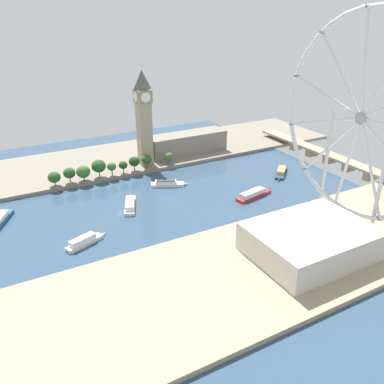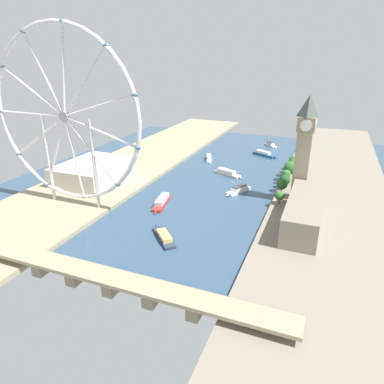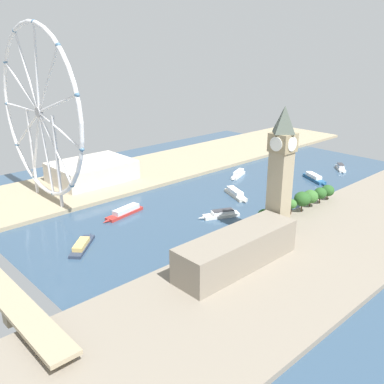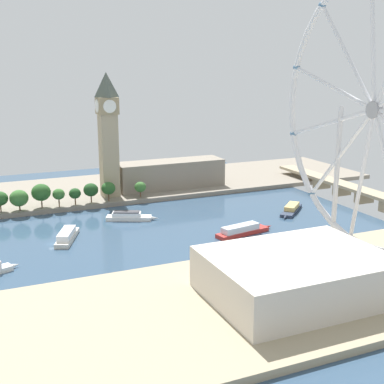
# 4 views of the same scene
# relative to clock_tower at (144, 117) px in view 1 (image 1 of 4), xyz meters

# --- Properties ---
(ground_plane) EXTENTS (372.80, 372.80, 0.00)m
(ground_plane) POSITION_rel_clock_tower_xyz_m (74.55, -51.33, -45.62)
(ground_plane) COLOR #334C66
(riverbank_left) EXTENTS (90.00, 520.00, 3.00)m
(riverbank_left) POSITION_rel_clock_tower_xyz_m (-26.85, -51.33, -44.12)
(riverbank_left) COLOR gray
(riverbank_left) RESTS_ON ground_plane
(riverbank_right) EXTENTS (90.00, 520.00, 3.00)m
(riverbank_right) POSITION_rel_clock_tower_xyz_m (175.95, -51.33, -44.12)
(riverbank_right) COLOR tan
(riverbank_right) RESTS_ON ground_plane
(clock_tower) EXTENTS (13.82, 13.82, 81.84)m
(clock_tower) POSITION_rel_clock_tower_xyz_m (0.00, 0.00, 0.00)
(clock_tower) COLOR tan
(clock_tower) RESTS_ON riverbank_left
(parliament_block) EXTENTS (22.00, 77.56, 19.11)m
(parliament_block) POSITION_rel_clock_tower_xyz_m (-8.04, 46.78, -33.06)
(parliament_block) COLOR gray
(parliament_block) RESTS_ON riverbank_left
(tree_row_embankment) EXTENTS (12.90, 109.20, 14.99)m
(tree_row_embankment) POSITION_rel_clock_tower_xyz_m (13.10, -43.62, -34.39)
(tree_row_embankment) COLOR #513823
(tree_row_embankment) RESTS_ON riverbank_left
(ferris_wheel) EXTENTS (126.63, 3.20, 130.66)m
(ferris_wheel) POSITION_rel_clock_tower_xyz_m (160.86, 75.32, 24.66)
(ferris_wheel) COLOR silver
(ferris_wheel) RESTS_ON riverbank_right
(riverside_hall) EXTENTS (50.66, 67.10, 16.70)m
(riverside_hall) POSITION_rel_clock_tower_xyz_m (181.32, 24.72, -34.27)
(riverside_hall) COLOR beige
(riverside_hall) RESTS_ON riverbank_right
(river_bridge) EXTENTS (184.80, 13.18, 8.76)m
(river_bridge) POSITION_rel_clock_tower_xyz_m (74.55, 152.79, -39.31)
(river_bridge) COLOR tan
(river_bridge) RESTS_ON ground_plane
(tour_boat_0) EXTENTS (26.89, 28.28, 4.53)m
(tour_boat_0) POSITION_rel_clock_tower_xyz_m (74.21, 95.59, -43.80)
(tour_boat_0) COLOR #2D384C
(tour_boat_0) RESTS_ON ground_plane
(tour_boat_1) EXTENTS (17.39, 30.07, 5.27)m
(tour_boat_1) POSITION_rel_clock_tower_xyz_m (49.91, -2.25, -43.47)
(tour_boat_1) COLOR white
(tour_boat_1) RESTS_ON ground_plane
(tour_boat_2) EXTENTS (13.75, 27.79, 5.73)m
(tour_boat_2) POSITION_rel_clock_tower_xyz_m (105.72, -84.47, -43.21)
(tour_boat_2) COLOR white
(tour_boat_2) RESTS_ON ground_plane
(tour_boat_3) EXTENTS (32.91, 17.67, 5.62)m
(tour_boat_3) POSITION_rel_clock_tower_xyz_m (71.71, -42.50, -43.24)
(tour_boat_3) COLOR beige
(tour_boat_3) RESTS_ON ground_plane
(tour_boat_5) EXTENTS (32.12, 19.56, 5.56)m
(tour_boat_5) POSITION_rel_clock_tower_xyz_m (51.02, -126.64, -43.30)
(tour_boat_5) COLOR #235684
(tour_boat_5) RESTS_ON ground_plane
(tour_boat_6) EXTENTS (13.13, 37.43, 5.48)m
(tour_boat_6) POSITION_rel_clock_tower_xyz_m (100.48, 46.14, -43.27)
(tour_boat_6) COLOR #B22D28
(tour_boat_6) RESTS_ON ground_plane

